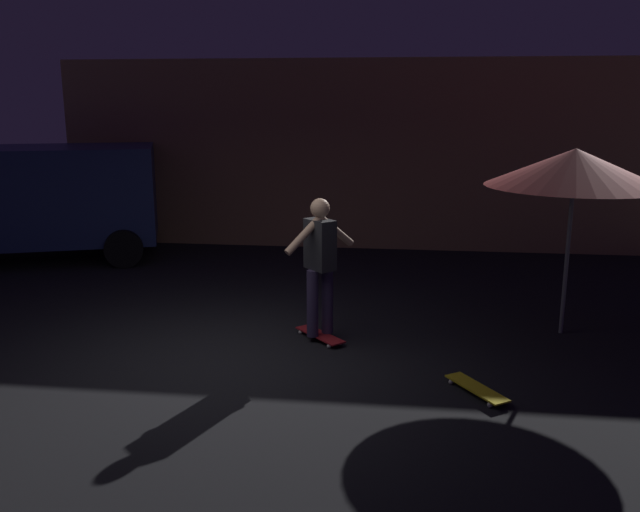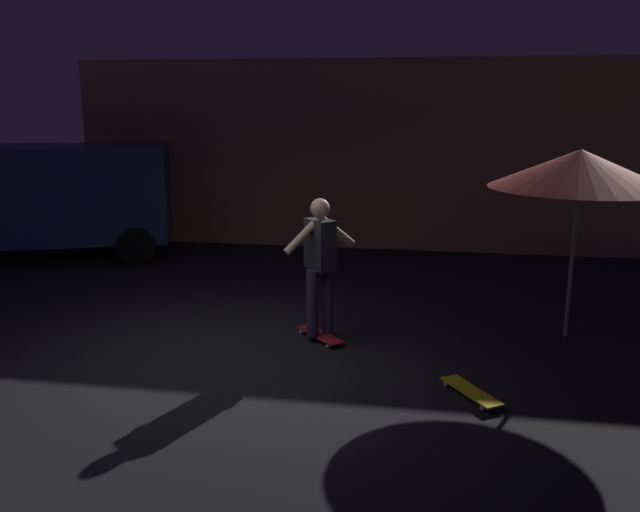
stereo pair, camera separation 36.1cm
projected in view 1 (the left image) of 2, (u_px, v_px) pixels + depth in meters
ground_plane at (215, 366)px, 7.45m from camera, size 28.00×28.00×0.00m
low_building at (370, 149)px, 14.54m from camera, size 11.92×3.52×3.60m
parked_van at (22, 196)px, 12.09m from camera, size 4.97×3.46×2.03m
patio_umbrella at (575, 168)px, 8.02m from camera, size 2.10×2.10×2.30m
skateboard_ridden at (320, 335)px, 8.24m from camera, size 0.68×0.71×0.07m
skateboard_spare at (477, 389)px, 6.73m from camera, size 0.60×0.76×0.07m
skater at (320, 257)px, 8.02m from camera, size 0.78×0.73×1.67m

